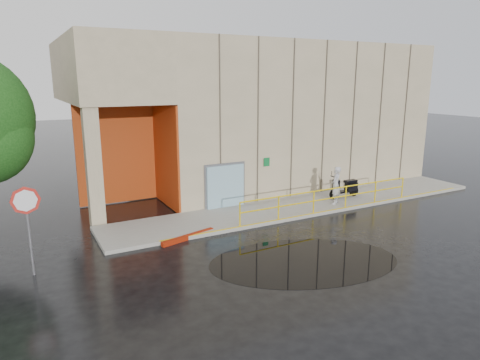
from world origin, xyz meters
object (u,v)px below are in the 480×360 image
object	(u,v)px
stop_sign	(27,212)
person	(336,185)
scooter	(345,182)
red_curb	(188,237)

from	to	relation	value
stop_sign	person	bearing A→B (deg)	24.28
scooter	stop_sign	world-z (taller)	stop_sign
person	scooter	size ratio (longest dim) A/B	1.00
person	red_curb	size ratio (longest dim) A/B	0.77
person	red_curb	distance (m)	8.03
red_curb	person	bearing A→B (deg)	5.13
red_curb	scooter	bearing A→B (deg)	8.56
stop_sign	red_curb	bearing A→B (deg)	25.05
person	stop_sign	xyz separation A→B (m)	(-13.41, -1.33, 1.02)
scooter	red_curb	distance (m)	9.26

